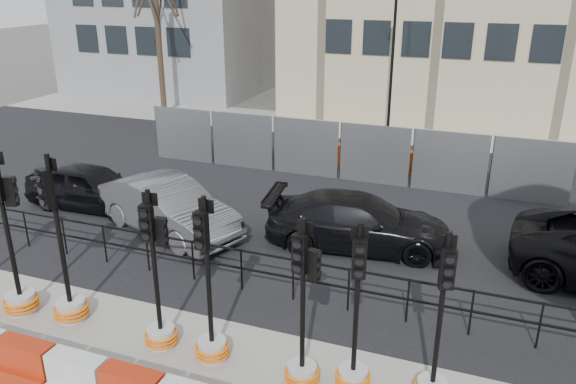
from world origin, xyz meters
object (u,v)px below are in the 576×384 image
at_px(traffic_signal_d, 159,311).
at_px(traffic_signal_h, 434,368).
at_px(car_a, 91,187).
at_px(car_c, 359,222).

height_order(traffic_signal_d, traffic_signal_h, traffic_signal_d).
xyz_separation_m(traffic_signal_d, traffic_signal_h, (4.91, 0.30, -0.12)).
relative_size(traffic_signal_h, car_a, 0.76).
bearing_deg(traffic_signal_h, car_c, 98.99).
relative_size(traffic_signal_d, traffic_signal_h, 1.04).
bearing_deg(car_a, car_c, -89.69).
bearing_deg(traffic_signal_h, car_a, 138.32).
xyz_separation_m(car_a, car_c, (8.05, 0.26, 0.01)).
height_order(traffic_signal_h, car_a, traffic_signal_h).
distance_m(car_a, car_c, 8.05).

